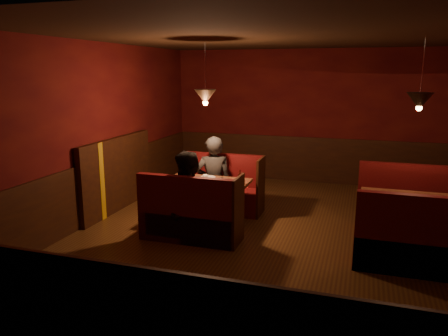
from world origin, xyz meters
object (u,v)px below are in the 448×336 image
(diner_a, at_px, (213,165))
(diner_b, at_px, (190,185))
(second_bench_near, at_px, (416,247))
(main_bench_near, at_px, (190,220))
(main_table, at_px, (207,191))
(second_table, at_px, (409,211))
(second_bench_far, at_px, (405,210))
(main_bench_far, at_px, (223,193))

(diner_a, xyz_separation_m, diner_b, (0.08, -1.26, -0.02))
(second_bench_near, bearing_deg, main_bench_near, 178.09)
(diner_b, bearing_deg, diner_a, 94.75)
(diner_b, bearing_deg, main_table, 90.19)
(second_table, relative_size, second_bench_far, 0.90)
(second_table, distance_m, second_bench_far, 0.81)
(second_table, height_order, diner_a, diner_a)
(main_table, distance_m, second_bench_near, 3.16)
(main_table, relative_size, diner_a, 0.78)
(main_table, relative_size, second_table, 1.03)
(main_bench_far, xyz_separation_m, second_bench_far, (3.01, -0.07, 0.01))
(main_bench_far, relative_size, second_bench_near, 1.02)
(second_bench_near, bearing_deg, main_table, 164.18)
(main_bench_far, height_order, second_bench_near, second_bench_near)
(second_table, distance_m, diner_a, 3.17)
(main_bench_far, xyz_separation_m, main_bench_near, (0.00, -1.51, 0.00))
(main_bench_near, height_order, second_bench_near, second_bench_near)
(main_table, bearing_deg, second_bench_near, -15.82)
(second_bench_far, bearing_deg, main_table, -167.14)
(diner_a, bearing_deg, main_bench_near, 74.64)
(main_bench_near, height_order, diner_a, diner_a)
(main_bench_far, xyz_separation_m, diner_b, (-0.03, -1.44, 0.51))
(main_bench_near, relative_size, second_bench_far, 1.02)
(second_table, height_order, second_bench_near, second_bench_near)
(main_table, relative_size, second_bench_near, 0.93)
(second_table, xyz_separation_m, diner_a, (-3.09, 0.66, 0.31))
(second_bench_far, relative_size, second_bench_near, 1.00)
(main_bench_far, height_order, diner_b, diner_b)
(main_table, relative_size, diner_b, 0.80)
(main_bench_near, distance_m, diner_b, 0.52)
(diner_a, bearing_deg, main_bench_far, -139.66)
(second_bench_far, xyz_separation_m, second_bench_near, (0.00, -1.55, 0.00))
(second_table, bearing_deg, diner_a, 167.98)
(second_bench_far, bearing_deg, second_bench_near, -90.00)
(main_table, relative_size, main_bench_far, 0.91)
(second_table, xyz_separation_m, second_bench_far, (0.03, 0.77, -0.22))
(second_bench_far, bearing_deg, second_table, -92.20)
(main_bench_far, bearing_deg, second_bench_near, -28.19)
(main_table, xyz_separation_m, diner_a, (-0.09, 0.57, 0.30))
(second_bench_near, height_order, diner_b, diner_b)
(main_table, bearing_deg, second_table, -1.59)
(second_bench_near, distance_m, diner_a, 3.47)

